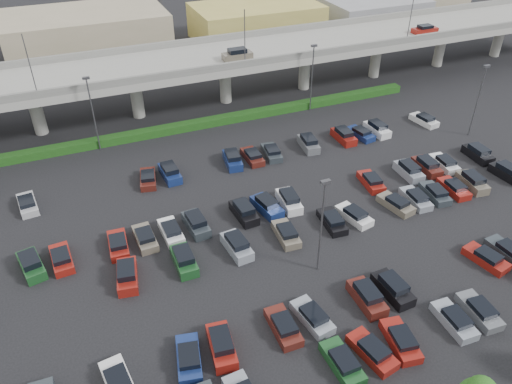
% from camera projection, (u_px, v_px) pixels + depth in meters
% --- Properties ---
extents(ground, '(280.00, 280.00, 0.00)m').
position_uv_depth(ground, '(282.00, 222.00, 54.46)').
color(ground, black).
extents(overpass, '(150.00, 13.00, 15.80)m').
position_uv_depth(overpass, '(192.00, 64.00, 74.70)').
color(overpass, gray).
rests_on(overpass, ground).
extents(hedge, '(66.00, 1.60, 1.10)m').
position_uv_depth(hedge, '(210.00, 122.00, 73.13)').
color(hedge, '#143910').
rests_on(hedge, ground).
extents(parked_cars, '(63.13, 41.69, 1.67)m').
position_uv_depth(parked_cars, '(311.00, 239.00, 51.12)').
color(parked_cars, '#BBBABF').
rests_on(parked_cars, ground).
extents(light_poles, '(66.90, 48.38, 10.30)m').
position_uv_depth(light_poles, '(239.00, 173.00, 51.13)').
color(light_poles, '#454549').
rests_on(light_poles, ground).
extents(distant_buildings, '(138.00, 24.00, 9.00)m').
position_uv_depth(distant_buildings, '(210.00, 23.00, 103.18)').
color(distant_buildings, gray).
rests_on(distant_buildings, ground).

